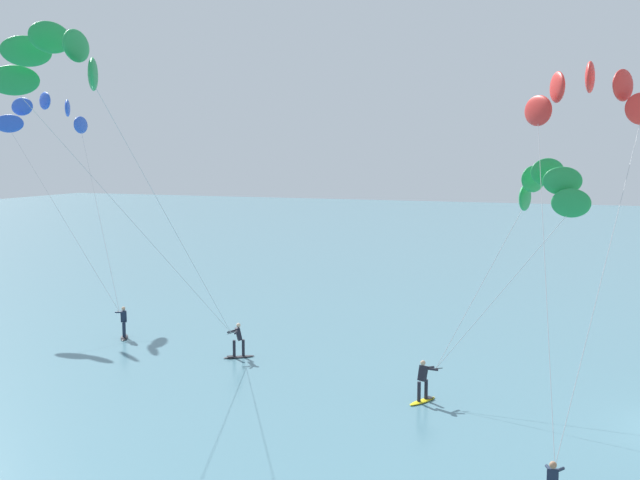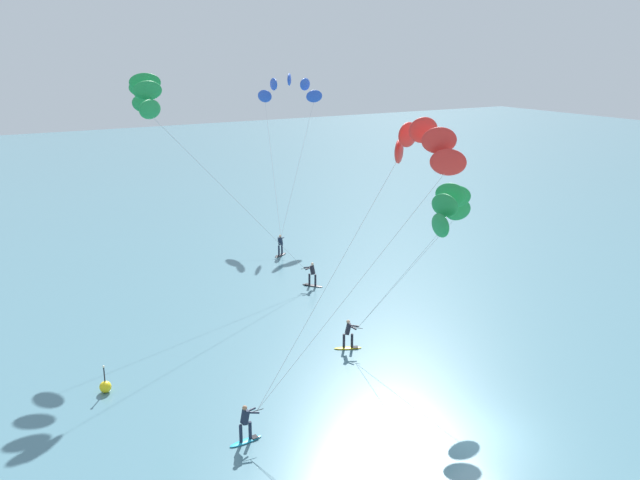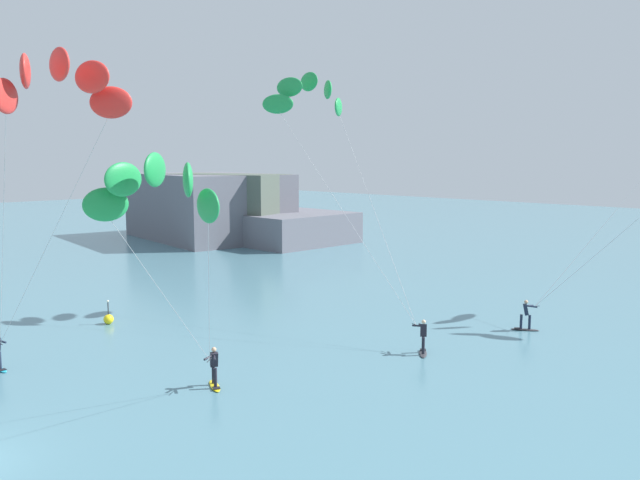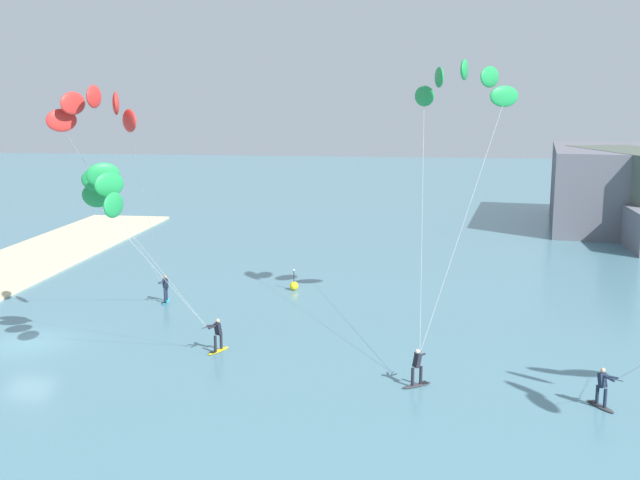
{
  "view_description": "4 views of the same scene",
  "coord_description": "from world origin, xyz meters",
  "px_view_note": "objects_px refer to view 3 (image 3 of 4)",
  "views": [
    {
      "loc": [
        -29.42,
        3.12,
        9.85
      ],
      "look_at": [
        0.2,
        14.4,
        6.2
      ],
      "focal_mm": 43.96,
      "sensor_mm": 36.0,
      "label": 1
    },
    {
      "loc": [
        -18.79,
        -18.84,
        15.81
      ],
      "look_at": [
        -0.15,
        12.87,
        5.43
      ],
      "focal_mm": 38.7,
      "sensor_mm": 36.0,
      "label": 2
    },
    {
      "loc": [
        21.13,
        -5.06,
        9.39
      ],
      "look_at": [
        2.37,
        13.63,
        5.99
      ],
      "focal_mm": 36.39,
      "sensor_mm": 36.0,
      "label": 3
    },
    {
      "loc": [
        35.76,
        19.75,
        12.56
      ],
      "look_at": [
        -0.34,
        15.0,
        5.68
      ],
      "focal_mm": 43.86,
      "sensor_mm": 36.0,
      "label": 4
    }
  ],
  "objects_px": {
    "kitesurfer_mid_water": "(56,100)",
    "marker_buoy": "(109,319)",
    "kitesurfer_far_out": "(159,199)",
    "kitesurfer_nearshore": "(313,102)"
  },
  "relations": [
    {
      "from": "kitesurfer_far_out",
      "to": "marker_buoy",
      "type": "relative_size",
      "value": 6.91
    },
    {
      "from": "kitesurfer_far_out",
      "to": "marker_buoy",
      "type": "height_order",
      "value": "kitesurfer_far_out"
    },
    {
      "from": "kitesurfer_nearshore",
      "to": "marker_buoy",
      "type": "bearing_deg",
      "value": -121.99
    },
    {
      "from": "kitesurfer_mid_water",
      "to": "kitesurfer_nearshore",
      "type": "bearing_deg",
      "value": 108.22
    },
    {
      "from": "kitesurfer_mid_water",
      "to": "marker_buoy",
      "type": "relative_size",
      "value": 9.37
    },
    {
      "from": "kitesurfer_mid_water",
      "to": "marker_buoy",
      "type": "bearing_deg",
      "value": 148.12
    },
    {
      "from": "kitesurfer_far_out",
      "to": "marker_buoy",
      "type": "distance_m",
      "value": 18.15
    },
    {
      "from": "marker_buoy",
      "to": "kitesurfer_mid_water",
      "type": "bearing_deg",
      "value": -31.88
    },
    {
      "from": "kitesurfer_mid_water",
      "to": "kitesurfer_far_out",
      "type": "height_order",
      "value": "kitesurfer_mid_water"
    },
    {
      "from": "marker_buoy",
      "to": "kitesurfer_far_out",
      "type": "bearing_deg",
      "value": -20.45
    }
  ]
}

